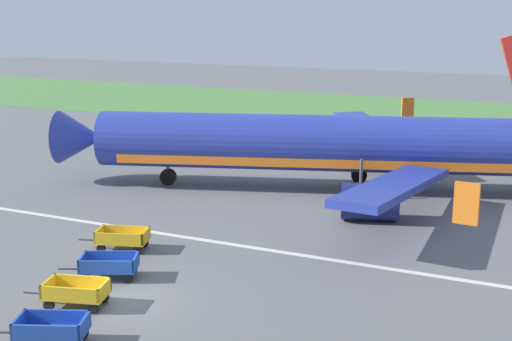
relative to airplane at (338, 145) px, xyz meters
The scene contains 8 objects.
ground_plane 21.40m from the airplane, 96.56° to the right, with size 220.00×220.00×0.00m, color slate.
grass_strip 35.80m from the airplane, 93.89° to the left, with size 220.00×28.00×0.06m, color #518442.
apron_stripe 13.40m from the airplane, 100.70° to the right, with size 120.00×0.36×0.01m, color silver.
airplane is the anchor object (origin of this frame).
baggage_cart_second_in_row 25.58m from the airplane, 95.29° to the right, with size 3.57×2.23×1.07m.
baggage_cart_third_in_row 22.73m from the airplane, 99.48° to the right, with size 3.62×2.01×1.07m.
baggage_cart_fourth_in_row 19.88m from the airplane, 102.68° to the right, with size 3.54×2.31×1.07m.
baggage_cart_far_end 17.13m from the airplane, 110.79° to the right, with size 3.61×2.08×1.07m.
Camera 1 is at (16.51, -22.30, 11.91)m, focal length 49.26 mm.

